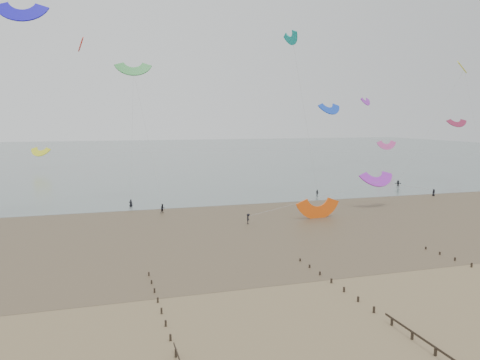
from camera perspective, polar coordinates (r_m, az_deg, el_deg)
The scene contains 6 objects.
ground at distance 45.73m, azimuth 8.99°, elevation -14.49°, with size 500.00×500.00×0.00m, color brown.
sea_and_shore at distance 75.87m, azimuth -5.32°, elevation -5.55°, with size 500.00×665.00×0.03m.
kitesurfer_lead at distance 91.56m, azimuth -13.16°, elevation -2.88°, with size 0.68×0.45×1.87m, color black.
kitesurfers at distance 100.66m, azimuth 11.37°, elevation -1.95°, with size 133.03×29.53×1.83m.
grounded_kite at distance 82.27m, azimuth 9.47°, elevation -4.60°, with size 6.83×3.58×5.20m, color #FF5A10, non-canonical shape.
kites_airborne at distance 129.25m, azimuth -14.05°, elevation 9.44°, with size 239.28×107.52×42.84m.
Camera 1 is at (-18.81, -38.06, 16.99)m, focal length 35.00 mm.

